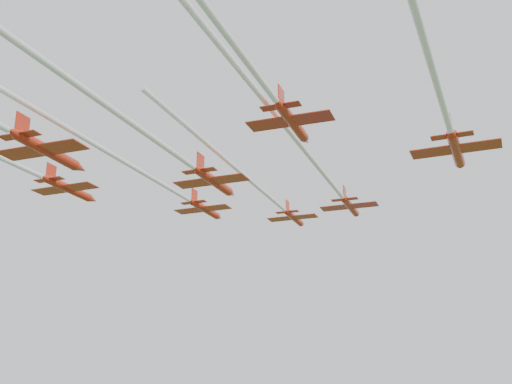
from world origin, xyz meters
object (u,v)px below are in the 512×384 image
(jet_row2_right, at_px, (316,165))
(jet_row4_right, at_px, (217,22))
(jet_row3_mid, at_px, (146,133))
(jet_lead, at_px, (266,194))
(jet_row2_left, at_px, (162,184))
(jet_row3_right, at_px, (435,76))

(jet_row2_right, distance_m, jet_row4_right, 32.34)
(jet_row3_mid, bearing_deg, jet_row4_right, -45.47)
(jet_row2_right, relative_size, jet_row3_mid, 1.05)
(jet_row2_right, relative_size, jet_row4_right, 1.00)
(jet_lead, distance_m, jet_row3_mid, 31.98)
(jet_row3_mid, height_order, jet_row4_right, jet_row3_mid)
(jet_row3_mid, bearing_deg, jet_row2_left, 115.96)
(jet_lead, height_order, jet_row2_right, jet_lead)
(jet_row2_left, xyz_separation_m, jet_row2_right, (22.27, -6.51, -1.84))
(jet_lead, height_order, jet_row4_right, jet_lead)
(jet_row2_left, xyz_separation_m, jet_row3_right, (35.85, -24.51, -1.75))
(jet_row2_right, distance_m, jet_row3_mid, 21.31)
(jet_row2_left, bearing_deg, jet_row3_mid, -63.59)
(jet_row3_mid, distance_m, jet_row4_right, 20.70)
(jet_row3_right, bearing_deg, jet_row2_right, 133.02)
(jet_row2_right, relative_size, jet_row3_right, 0.94)
(jet_row2_left, bearing_deg, jet_lead, 42.20)
(jet_row2_right, bearing_deg, jet_lead, 127.89)
(jet_row2_left, distance_m, jet_row3_right, 43.46)
(jet_row2_right, bearing_deg, jet_row4_right, -86.93)
(jet_lead, height_order, jet_row2_left, jet_lead)
(jet_row2_right, height_order, jet_row3_mid, jet_row2_right)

